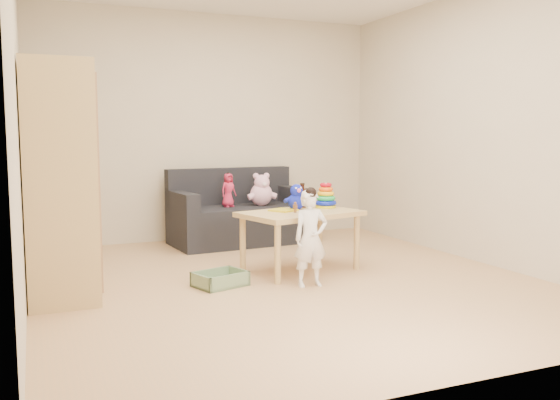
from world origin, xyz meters
name	(u,v)px	position (x,y,z in m)	size (l,w,h in m)	color
room	(286,124)	(0.00, 0.00, 1.30)	(4.50, 4.50, 4.50)	tan
wardrobe	(58,181)	(-1.75, 0.24, 0.87)	(0.48, 0.96, 1.73)	tan
sofa	(240,225)	(0.20, 1.78, 0.21)	(1.50, 0.75, 0.42)	black
play_table	(300,241)	(0.26, 0.27, 0.27)	(1.02, 0.64, 0.54)	tan
storage_bin	(220,279)	(-0.57, 0.03, 0.06)	(0.39, 0.29, 0.12)	gray
toddler	(311,240)	(0.11, -0.25, 0.38)	(0.28, 0.19, 0.76)	white
pink_bear	(261,192)	(0.44, 1.74, 0.58)	(0.27, 0.23, 0.31)	#FFBBE1
doll	(228,191)	(0.06, 1.75, 0.60)	(0.18, 0.12, 0.36)	#CD264C
ring_stacker	(326,198)	(0.59, 0.44, 0.63)	(0.20, 0.20, 0.23)	yellow
brown_bottle	(302,197)	(0.40, 0.54, 0.63)	(0.08, 0.08, 0.23)	black
blue_plush	(296,197)	(0.27, 0.40, 0.66)	(0.20, 0.16, 0.24)	#1623C9
wooden_figure	(295,207)	(0.18, 0.21, 0.59)	(0.04, 0.03, 0.10)	brown
yellow_book	(283,210)	(0.13, 0.36, 0.54)	(0.20, 0.20, 0.01)	yellow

